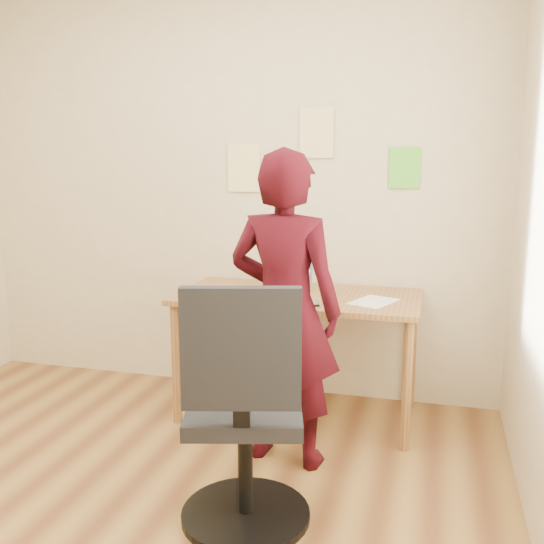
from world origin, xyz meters
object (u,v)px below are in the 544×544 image
(desk, at_px, (298,309))
(laptop, at_px, (284,286))
(person, at_px, (285,310))
(office_chair, at_px, (244,426))
(phone, at_px, (312,303))

(desk, bearing_deg, laptop, -172.31)
(desk, xyz_separation_m, person, (0.06, -0.55, 0.13))
(desk, height_order, office_chair, office_chair)
(laptop, height_order, phone, laptop)
(desk, bearing_deg, person, -84.24)
(laptop, bearing_deg, person, -73.35)
(phone, bearing_deg, person, -121.95)
(phone, bearing_deg, office_chair, -115.60)
(office_chair, height_order, person, person)
(desk, bearing_deg, office_chair, -87.98)
(laptop, relative_size, office_chair, 0.29)
(desk, height_order, laptop, laptop)
(phone, height_order, office_chair, office_chair)
(desk, distance_m, phone, 0.26)
(laptop, bearing_deg, desk, 9.97)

